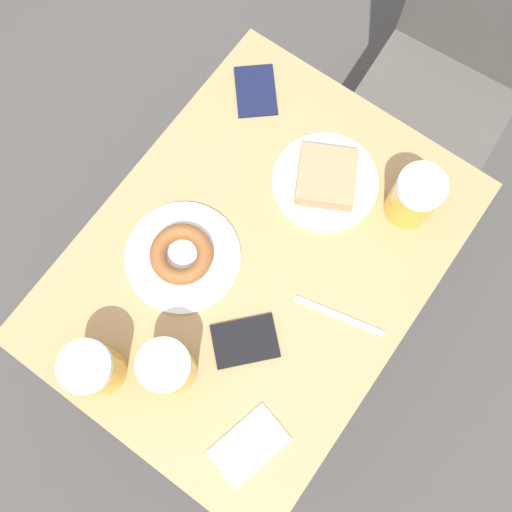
# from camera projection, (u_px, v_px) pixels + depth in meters

# --- Properties ---
(ground_plane) EXTENTS (8.00, 8.00, 0.00)m
(ground_plane) POSITION_uv_depth(u_px,v_px,m) (256.00, 317.00, 1.88)
(ground_plane) COLOR #474442
(table) EXTENTS (0.66, 0.88, 0.74)m
(table) POSITION_uv_depth(u_px,v_px,m) (256.00, 268.00, 1.25)
(table) COLOR tan
(table) RESTS_ON ground_plane
(chair) EXTENTS (0.42, 0.42, 0.94)m
(chair) POSITION_uv_depth(u_px,v_px,m) (458.00, 61.00, 1.49)
(chair) COLOR #514C47
(chair) RESTS_ON ground_plane
(plate_with_cake) EXTENTS (0.23, 0.23, 0.05)m
(plate_with_cake) POSITION_uv_depth(u_px,v_px,m) (326.00, 179.00, 1.20)
(plate_with_cake) COLOR silver
(plate_with_cake) RESTS_ON table
(plate_with_donut) EXTENTS (0.24, 0.24, 0.04)m
(plate_with_donut) POSITION_uv_depth(u_px,v_px,m) (182.00, 255.00, 1.15)
(plate_with_donut) COLOR silver
(plate_with_donut) RESTS_ON table
(beer_mug_left) EXTENTS (0.10, 0.10, 0.13)m
(beer_mug_left) POSITION_uv_depth(u_px,v_px,m) (94.00, 369.00, 1.04)
(beer_mug_left) COLOR gold
(beer_mug_left) RESTS_ON table
(beer_mug_center) EXTENTS (0.10, 0.10, 0.13)m
(beer_mug_center) POSITION_uv_depth(u_px,v_px,m) (414.00, 197.00, 1.13)
(beer_mug_center) COLOR gold
(beer_mug_center) RESTS_ON table
(beer_mug_right) EXTENTS (0.10, 0.10, 0.13)m
(beer_mug_right) POSITION_uv_depth(u_px,v_px,m) (168.00, 367.00, 1.05)
(beer_mug_right) COLOR gold
(beer_mug_right) RESTS_ON table
(napkin_folded) EXTENTS (0.12, 0.16, 0.00)m
(napkin_folded) POSITION_uv_depth(u_px,v_px,m) (249.00, 445.00, 1.07)
(napkin_folded) COLOR white
(napkin_folded) RESTS_ON table
(fork) EXTENTS (0.19, 0.05, 0.00)m
(fork) POSITION_uv_depth(u_px,v_px,m) (339.00, 317.00, 1.13)
(fork) COLOR silver
(fork) RESTS_ON table
(passport_near_edge) EXTENTS (0.15, 0.15, 0.01)m
(passport_near_edge) POSITION_uv_depth(u_px,v_px,m) (256.00, 91.00, 1.27)
(passport_near_edge) COLOR #141938
(passport_near_edge) RESTS_ON table
(passport_far_edge) EXTENTS (0.15, 0.15, 0.01)m
(passport_far_edge) POSITION_uv_depth(u_px,v_px,m) (245.00, 341.00, 1.12)
(passport_far_edge) COLOR black
(passport_far_edge) RESTS_ON table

